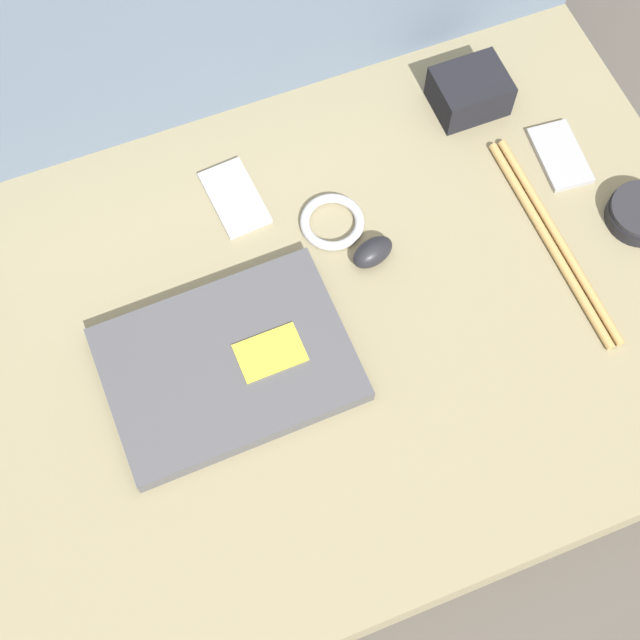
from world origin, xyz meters
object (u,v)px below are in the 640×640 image
at_px(phone_black, 235,198).
at_px(camera_pouch, 470,91).
at_px(laptop, 228,364).
at_px(phone_silver, 560,156).
at_px(computer_mouse, 373,252).

xyz_separation_m(phone_black, camera_pouch, (0.40, 0.03, 0.03)).
height_order(laptop, camera_pouch, camera_pouch).
xyz_separation_m(phone_silver, camera_pouch, (-0.09, 0.14, 0.03)).
height_order(phone_silver, camera_pouch, camera_pouch).
height_order(laptop, phone_black, laptop).
distance_m(phone_black, camera_pouch, 0.40).
bearing_deg(camera_pouch, laptop, -150.14).
distance_m(laptop, phone_black, 0.27).
relative_size(laptop, computer_mouse, 4.61).
bearing_deg(phone_silver, laptop, -161.33).
bearing_deg(phone_silver, phone_black, 172.33).
distance_m(laptop, phone_silver, 0.60).
relative_size(laptop, camera_pouch, 3.07).
bearing_deg(laptop, phone_silver, 12.35).
bearing_deg(laptop, phone_black, 67.85).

